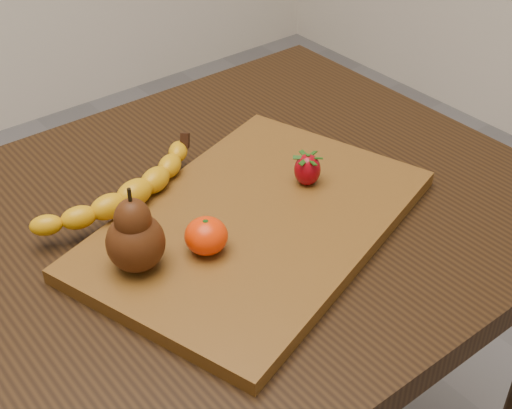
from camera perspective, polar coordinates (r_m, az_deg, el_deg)
table at (r=0.99m, az=-5.11°, el=-6.34°), size 1.00×0.70×0.76m
cutting_board at (r=0.92m, az=0.00°, el=-1.51°), size 0.52×0.42×0.02m
banana at (r=0.94m, az=-9.70°, el=0.90°), size 0.23×0.10×0.04m
pear at (r=0.82m, az=-9.74°, el=-1.95°), size 0.07×0.07×0.11m
mandarin at (r=0.85m, az=-4.01°, el=-2.52°), size 0.07×0.07×0.04m
strawberry at (r=0.97m, az=4.13°, el=2.89°), size 0.05×0.05×0.05m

